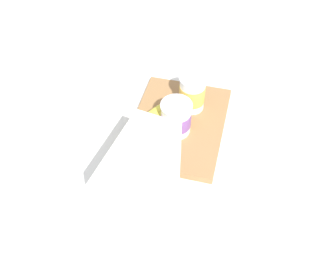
{
  "coord_description": "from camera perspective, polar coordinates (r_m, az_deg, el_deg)",
  "views": [
    {
      "loc": [
        0.59,
        0.12,
        0.67
      ],
      "look_at": [
        0.1,
        0.0,
        0.07
      ],
      "focal_mm": 40.29,
      "sensor_mm": 36.0,
      "label": 1
    }
  ],
  "objects": [
    {
      "name": "cutting_board",
      "position": [
        0.9,
        1.56,
        2.33
      ],
      "size": [
        0.28,
        0.21,
        0.02
      ],
      "primitive_type": "cube",
      "color": "olive",
      "rests_on": "ground_plane"
    },
    {
      "name": "banana_bunch",
      "position": [
        0.87,
        -2.18,
        2.67
      ],
      "size": [
        0.17,
        0.11,
        0.04
      ],
      "color": "yellow",
      "rests_on": "cutting_board"
    },
    {
      "name": "ground_plane",
      "position": [
        0.91,
        1.54,
        1.93
      ],
      "size": [
        2.4,
        2.4,
        0.0
      ],
      "primitive_type": "plane",
      "color": "silver"
    },
    {
      "name": "yogurt_cup_back",
      "position": [
        0.85,
        1.27,
        3.37
      ],
      "size": [
        0.07,
        0.07,
        0.08
      ],
      "color": "white",
      "rests_on": "cutting_board"
    },
    {
      "name": "cereal_box",
      "position": [
        0.65,
        -4.57,
        -9.33
      ],
      "size": [
        0.2,
        0.11,
        0.24
      ],
      "primitive_type": "cube",
      "rotation": [
        0.0,
        0.0,
        -0.15
      ],
      "color": "white",
      "rests_on": "ground_plane"
    },
    {
      "name": "yogurt_cup_front",
      "position": [
        0.9,
        3.68,
        7.16
      ],
      "size": [
        0.06,
        0.06,
        0.09
      ],
      "color": "white",
      "rests_on": "cutting_board"
    }
  ]
}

